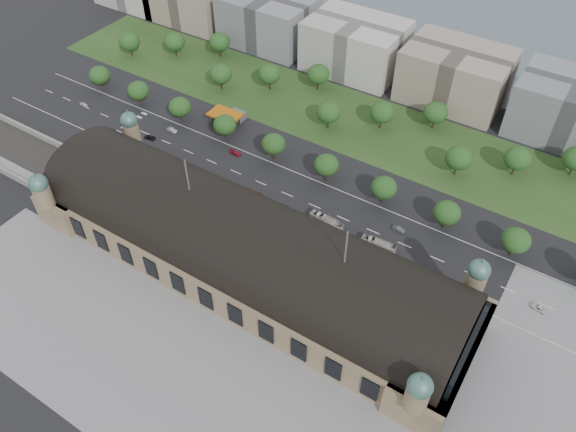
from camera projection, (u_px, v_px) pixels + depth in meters
The scene contains 48 objects.
ground at pixel (246, 269), 185.57m from camera, with size 900.00×900.00×0.00m, color black.
station at pixel (244, 248), 178.32m from camera, with size 150.00×48.40×44.30m.
track_cutting at pixel (20, 158), 225.64m from camera, with size 70.00×24.00×3.10m.
plaza_south at pixel (183, 387), 155.45m from camera, with size 190.00×48.00×0.12m, color gray.
plaza_east at pixel (567, 432), 146.34m from camera, with size 56.00×100.00×0.12m, color gray.
road_slab at pixel (261, 183), 215.90m from camera, with size 260.00×26.00×0.10m, color black.
grass_belt at pixel (341, 117), 246.88m from camera, with size 300.00×45.00×0.10m, color #27461C.
petrol_station at pixel (232, 115), 243.04m from camera, with size 14.00×13.00×5.05m.
office_2 at pixel (269, 20), 287.08m from camera, with size 45.00×32.00×24.00m, color gray.
office_3 at pixel (355, 46), 268.04m from camera, with size 45.00×32.00×24.00m, color silver.
office_4 at pixel (455, 75), 249.00m from camera, with size 45.00×32.00×24.00m, color tan.
office_5 at pixel (572, 110), 229.96m from camera, with size 45.00×32.00×24.00m, color gray.
tree_row_0 at pixel (100, 75), 257.71m from camera, with size 9.60×9.60×11.52m.
tree_row_1 at pixel (138, 91), 248.57m from camera, with size 9.60×9.60×11.52m.
tree_row_2 at pixel (180, 107), 239.43m from camera, with size 9.60×9.60×11.52m.
tree_row_3 at pixel (225, 125), 230.29m from camera, with size 9.60×9.60×11.52m.
tree_row_4 at pixel (273, 144), 221.15m from camera, with size 9.60×9.60×11.52m.
tree_row_5 at pixel (326, 165), 212.01m from camera, with size 9.60×9.60×11.52m.
tree_row_6 at pixel (384, 188), 202.87m from camera, with size 9.60×9.60×11.52m.
tree_row_7 at pixel (447, 213), 193.73m from camera, with size 9.60×9.60×11.52m.
tree_row_8 at pixel (516, 240), 184.59m from camera, with size 9.60×9.60×11.52m.
tree_belt_0 at pixel (129, 42), 279.02m from camera, with size 10.40×10.40×12.48m.
tree_belt_1 at pixel (174, 42), 278.95m from camera, with size 10.40×10.40×12.48m.
tree_belt_2 at pixel (220, 42), 278.89m from camera, with size 10.40×10.40×12.48m.
tree_belt_3 at pixel (221, 74), 257.31m from camera, with size 10.40×10.40×12.48m.
tree_belt_4 at pixel (270, 74), 257.25m from camera, with size 10.40×10.40×12.48m.
tree_belt_5 at pixel (318, 74), 257.19m from camera, with size 10.40×10.40×12.48m.
tree_belt_6 at pixel (329, 112), 235.60m from camera, with size 10.40×10.40×12.48m.
tree_belt_7 at pixel (382, 112), 235.54m from camera, with size 10.40×10.40×12.48m.
tree_belt_8 at pixel (436, 112), 235.48m from camera, with size 10.40×10.40×12.48m.
tree_belt_9 at pixel (459, 158), 213.90m from camera, with size 10.40×10.40×12.48m.
tree_belt_10 at pixel (518, 158), 213.84m from camera, with size 10.40×10.40×12.48m.
traffic_car_0 at pixel (83, 104), 252.75m from camera, with size 1.74×4.32×1.47m, color silver.
traffic_car_1 at pixel (172, 130), 238.86m from camera, with size 1.71×4.90×1.61m, color gray.
traffic_car_2 at pixel (150, 137), 235.40m from camera, with size 2.35×5.10×1.42m, color black.
traffic_car_3 at pixel (235, 153), 227.88m from camera, with size 2.06×5.07×1.47m, color maroon.
traffic_car_5 at pixel (399, 229), 197.49m from camera, with size 1.61×4.61×1.52m, color #575C5F.
traffic_car_6 at pixel (538, 308), 173.61m from camera, with size 2.38×5.15×1.43m, color white.
parked_car_0 at pixel (147, 167), 221.61m from camera, with size 1.44×4.13×1.36m, color black.
parked_car_1 at pixel (172, 170), 220.31m from camera, with size 2.63×5.70×1.58m, color maroon.
parked_car_2 at pixel (131, 160), 224.85m from camera, with size 2.11×5.19×1.51m, color #1A2A49.
parked_car_3 at pixel (160, 164), 222.82m from camera, with size 1.61×4.00×1.36m, color slate.
parked_car_4 at pixel (190, 178), 216.96m from camera, with size 1.36×3.89×1.28m, color silver.
parked_car_5 at pixel (193, 187), 212.99m from camera, with size 2.46×5.34×1.48m, color #909498.
parked_car_6 at pixel (239, 209), 204.42m from camera, with size 2.22×5.46×1.59m, color black.
bus_west at pixel (246, 194), 208.93m from camera, with size 3.07×13.14×3.66m, color #AE311B.
bus_mid at pixel (326, 221), 198.69m from camera, with size 3.10×13.27×3.70m, color beige.
bus_east at pixel (378, 244), 190.99m from camera, with size 2.91×12.43×3.46m, color silver.
Camera 1 is at (75.82, -93.03, 143.29)m, focal length 35.00 mm.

